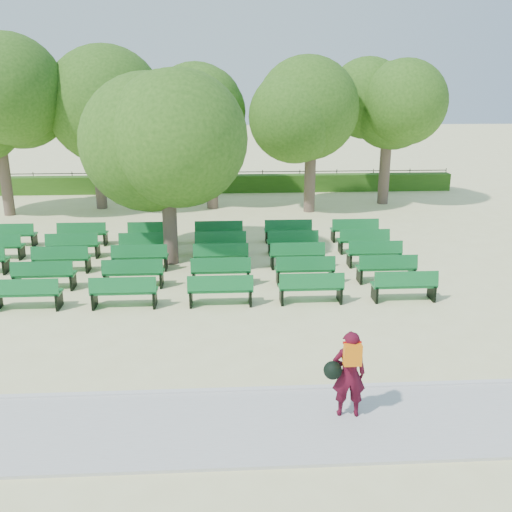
{
  "coord_description": "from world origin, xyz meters",
  "views": [
    {
      "loc": [
        0.86,
        -15.84,
        5.73
      ],
      "look_at": [
        1.74,
        -1.0,
        1.1
      ],
      "focal_mm": 40.0,
      "sensor_mm": 36.0,
      "label": 1
    }
  ],
  "objects": [
    {
      "name": "ground",
      "position": [
        0.0,
        0.0,
        0.0
      ],
      "size": [
        120.0,
        120.0,
        0.0
      ],
      "primitive_type": "plane",
      "color": "beige"
    },
    {
      "name": "curb",
      "position": [
        0.0,
        -6.25,
        0.05
      ],
      "size": [
        30.0,
        0.12,
        0.1
      ],
      "primitive_type": "cube",
      "color": "silver",
      "rests_on": "ground"
    },
    {
      "name": "paving",
      "position": [
        0.0,
        -7.4,
        0.03
      ],
      "size": [
        30.0,
        2.2,
        0.06
      ],
      "primitive_type": "cube",
      "color": "#BBBBB6",
      "rests_on": "ground"
    },
    {
      "name": "tree_line",
      "position": [
        0.0,
        10.0,
        0.0
      ],
      "size": [
        21.8,
        6.8,
        7.04
      ],
      "primitive_type": null,
      "color": "#345F19",
      "rests_on": "ground"
    },
    {
      "name": "person",
      "position": [
        2.96,
        -7.18,
        0.89
      ],
      "size": [
        0.76,
        0.47,
        1.6
      ],
      "rotation": [
        0.0,
        0.0,
        3.07
      ],
      "color": "#440919",
      "rests_on": "ground"
    },
    {
      "name": "bench_array",
      "position": [
        -0.49,
        1.25,
        0.09
      ],
      "size": [
        1.75,
        0.64,
        1.08
      ],
      "rotation": [
        0.0,
        0.0,
        0.06
      ],
      "color": "#12672C",
      "rests_on": "ground"
    },
    {
      "name": "fence",
      "position": [
        0.0,
        14.4,
        0.0
      ],
      "size": [
        26.0,
        0.1,
        1.02
      ],
      "primitive_type": null,
      "color": "black",
      "rests_on": "ground"
    },
    {
      "name": "hedge",
      "position": [
        0.0,
        14.0,
        0.45
      ],
      "size": [
        26.0,
        0.7,
        0.9
      ],
      "primitive_type": "cube",
      "color": "#2C5816",
      "rests_on": "ground"
    },
    {
      "name": "tree_among",
      "position": [
        -0.84,
        1.94,
        4.21
      ],
      "size": [
        4.25,
        4.25,
        6.15
      ],
      "color": "brown",
      "rests_on": "ground"
    }
  ]
}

